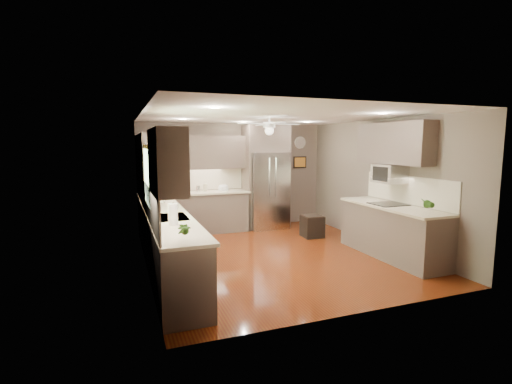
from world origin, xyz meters
TOP-DOWN VIEW (x-y plane):
  - floor at (0.00, 0.00)m, footprint 5.00×5.00m
  - ceiling at (0.00, 0.00)m, footprint 5.00×5.00m
  - wall_back at (0.00, 2.50)m, footprint 4.50×0.00m
  - wall_front at (0.00, -2.50)m, footprint 4.50×0.00m
  - wall_left at (-2.25, 0.00)m, footprint 0.00×5.00m
  - wall_right at (2.25, 0.00)m, footprint 0.00×5.00m
  - canister_a at (-1.21, 2.19)m, footprint 0.12×0.12m
  - canister_b at (-0.94, 2.24)m, footprint 0.11×0.11m
  - canister_c at (-0.77, 2.26)m, footprint 0.12×0.12m
  - soap_bottle at (-2.07, 0.07)m, footprint 0.11×0.11m
  - potted_plant_left at (-1.95, -1.99)m, footprint 0.16×0.12m
  - potted_plant_right at (1.91, -1.59)m, footprint 0.18×0.15m
  - bowl at (-0.36, 2.17)m, footprint 0.28×0.28m
  - left_run at (-1.95, 0.15)m, footprint 0.65×4.70m
  - back_run at (-0.72, 2.20)m, footprint 1.85×0.65m
  - uppers at (-0.74, 0.71)m, footprint 4.50×4.70m
  - window at (-2.22, -0.50)m, footprint 0.05×1.12m
  - sink at (-1.93, -0.50)m, footprint 0.50×0.70m
  - refrigerator at (0.70, 2.16)m, footprint 1.06×0.75m
  - right_run at (1.93, -0.80)m, footprint 0.70×2.20m
  - microwave at (2.03, -0.55)m, footprint 0.43×0.55m
  - ceiling_fan at (-0.00, 0.30)m, footprint 1.18×1.18m
  - recessed_lights at (-0.04, 0.40)m, footprint 2.84×3.14m
  - wall_clock at (1.75, 2.48)m, footprint 0.30×0.03m
  - framed_print at (1.75, 2.48)m, footprint 0.36×0.03m
  - stool at (1.29, 0.95)m, footprint 0.44×0.44m
  - paper_towel at (-1.96, -1.07)m, footprint 0.13×0.13m

SIDE VIEW (x-z plane):
  - floor at x=0.00m, z-range 0.00..0.00m
  - stool at x=1.29m, z-range -0.01..0.48m
  - left_run at x=-1.95m, z-range -0.24..1.21m
  - back_run at x=-0.72m, z-range -0.24..1.21m
  - right_run at x=1.93m, z-range -0.24..1.21m
  - sink at x=-1.93m, z-range 0.75..1.07m
  - bowl at x=-0.36m, z-range 0.94..1.00m
  - canister_b at x=-0.94m, z-range 0.94..1.08m
  - canister_a at x=-1.21m, z-range 0.95..1.09m
  - canister_c at x=-0.77m, z-range 0.95..1.11m
  - soap_bottle at x=-2.07m, z-range 0.94..1.14m
  - paper_towel at x=-1.96m, z-range 0.92..1.24m
  - potted_plant_left at x=-1.95m, z-range 0.94..1.22m
  - potted_plant_right at x=1.91m, z-range 0.94..1.24m
  - refrigerator at x=0.70m, z-range -0.04..2.41m
  - wall_back at x=0.00m, z-range -1.00..3.50m
  - wall_front at x=0.00m, z-range -1.00..3.50m
  - wall_left at x=-2.25m, z-range -1.25..3.75m
  - wall_right at x=2.25m, z-range -1.25..3.75m
  - microwave at x=2.03m, z-range 1.31..1.65m
  - framed_print at x=1.75m, z-range 1.40..1.70m
  - window at x=-2.22m, z-range 1.09..2.01m
  - uppers at x=-0.74m, z-range 1.39..2.35m
  - wall_clock at x=1.75m, z-range 1.90..2.20m
  - ceiling_fan at x=0.00m, z-range 2.17..2.49m
  - recessed_lights at x=-0.04m, z-range 2.49..2.50m
  - ceiling at x=0.00m, z-range 2.50..2.50m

